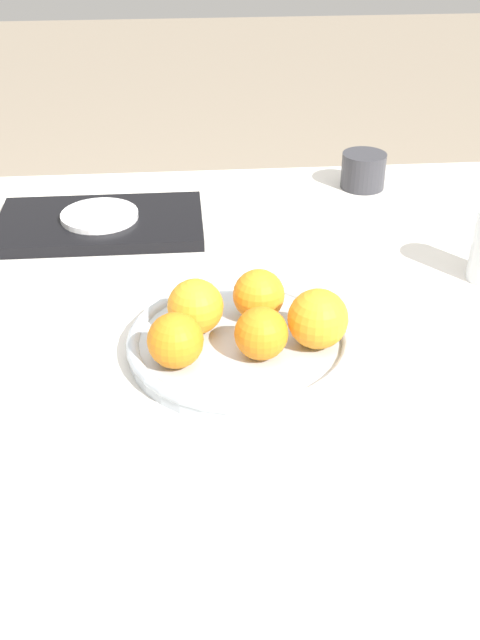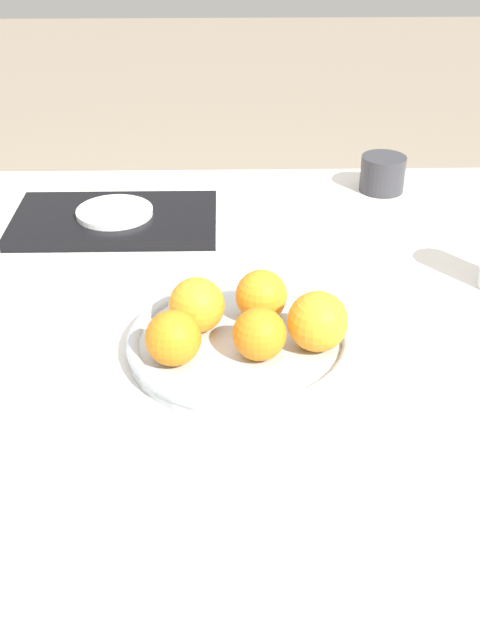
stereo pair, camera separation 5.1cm
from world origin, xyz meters
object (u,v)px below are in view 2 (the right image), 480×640
at_px(orange_2, 197,305).
at_px(side_plate, 115,212).
at_px(orange_3, 173,338).
at_px(cup_0, 383,174).
at_px(orange_1, 261,296).
at_px(orange_4, 318,321).
at_px(serving_tray, 115,220).
at_px(orange_0, 259,334).
at_px(fruit_platter, 240,343).

distance_m(orange_2, side_plate, 0.40).
distance_m(orange_3, cup_0, 0.69).
xyz_separation_m(orange_1, orange_4, (0.07, -0.07, 0.00)).
height_order(serving_tray, side_plate, side_plate).
bearing_deg(cup_0, orange_3, -122.27).
bearing_deg(orange_3, serving_tray, 106.17).
height_order(orange_4, cup_0, orange_4).
xyz_separation_m(orange_0, side_plate, (-0.24, 0.43, -0.03)).
relative_size(orange_1, serving_tray, 0.20).
xyz_separation_m(orange_3, orange_4, (0.18, 0.03, 0.00)).
bearing_deg(orange_1, serving_tray, 125.41).
relative_size(fruit_platter, side_plate, 2.24).
bearing_deg(orange_4, orange_0, -165.23).
height_order(fruit_platter, orange_2, orange_2).
distance_m(orange_3, side_plate, 0.46).
bearing_deg(orange_3, orange_2, 69.79).
relative_size(fruit_platter, orange_4, 3.82).
height_order(fruit_platter, orange_4, orange_4).
distance_m(orange_0, side_plate, 0.49).
distance_m(fruit_platter, serving_tray, 0.45).
xyz_separation_m(orange_2, side_plate, (-0.16, 0.37, -0.03)).
relative_size(fruit_platter, serving_tray, 0.84).
xyz_separation_m(orange_2, serving_tray, (-0.16, 0.37, -0.05)).
xyz_separation_m(serving_tray, side_plate, (0.00, 0.00, 0.02)).
distance_m(orange_1, orange_4, 0.10).
distance_m(orange_1, orange_2, 0.09).
distance_m(orange_0, orange_3, 0.11).
height_order(orange_0, serving_tray, orange_0).
height_order(orange_2, orange_4, orange_4).
bearing_deg(side_plate, orange_2, -67.03).
height_order(orange_3, serving_tray, orange_3).
bearing_deg(orange_1, orange_0, -94.08).
bearing_deg(orange_2, orange_4, -16.59).
distance_m(orange_3, orange_4, 0.18).
distance_m(orange_0, orange_2, 0.10).
xyz_separation_m(orange_3, cup_0, (0.37, 0.59, -0.02)).
relative_size(fruit_platter, orange_3, 4.25).
xyz_separation_m(orange_1, serving_tray, (-0.24, 0.34, -0.04)).
bearing_deg(orange_3, cup_0, 57.73).
bearing_deg(orange_1, side_plate, 125.41).
bearing_deg(orange_3, fruit_platter, 29.08).
bearing_deg(fruit_platter, serving_tray, 118.27).
bearing_deg(cup_0, orange_1, -117.78).
relative_size(orange_3, cup_0, 0.83).
xyz_separation_m(orange_4, side_plate, (-0.31, 0.41, -0.03)).
relative_size(orange_1, orange_2, 0.95).
xyz_separation_m(orange_1, orange_3, (-0.11, -0.10, -0.00)).
bearing_deg(serving_tray, orange_3, -73.83).
distance_m(fruit_platter, orange_1, 0.07).
xyz_separation_m(orange_3, side_plate, (-0.13, 0.44, -0.03)).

